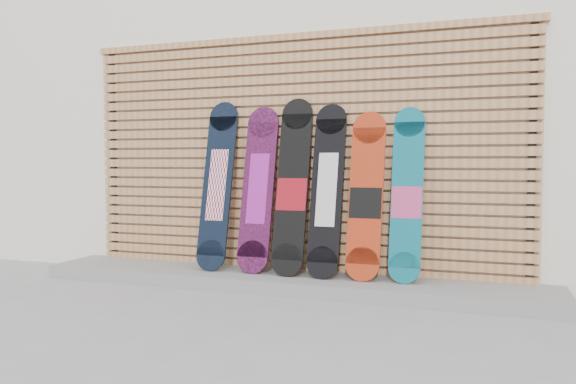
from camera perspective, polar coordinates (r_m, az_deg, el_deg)
name	(u,v)px	position (r m, az deg, el deg)	size (l,w,h in m)	color
ground	(274,308)	(4.39, -1.48, -11.69)	(80.00, 80.00, 0.00)	gray
building	(404,110)	(7.56, 11.71, 8.16)	(12.00, 5.00, 3.60)	silver
concrete_step	(285,281)	(5.04, -0.31, -9.04)	(4.60, 0.70, 0.12)	gray
slat_wall	(295,152)	(5.21, 0.76, 4.05)	(4.26, 0.08, 2.29)	#AF7749
snowboard_0	(217,185)	(5.28, -7.18, 0.73)	(0.29, 0.38, 1.57)	black
snowboard_1	(258,189)	(5.12, -3.06, 0.35)	(0.30, 0.36, 1.52)	black
snowboard_2	(292,187)	(4.99, 0.44, 0.52)	(0.29, 0.37, 1.58)	black
snowboard_3	(327,190)	(4.90, 3.98, 0.25)	(0.28, 0.38, 1.52)	black
snowboard_4	(366,196)	(4.83, 7.92, -0.39)	(0.29, 0.35, 1.44)	#AC2E12
snowboard_5	(407,195)	(4.79, 12.00, -0.30)	(0.26, 0.33, 1.47)	#0C6174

